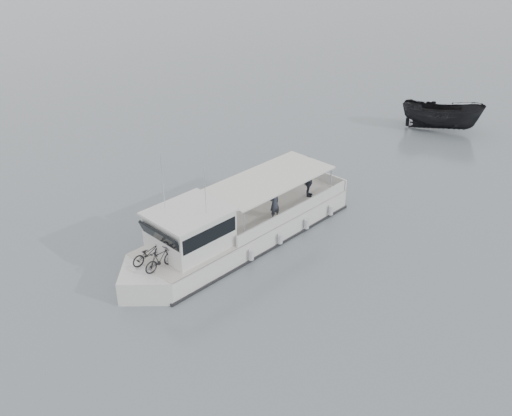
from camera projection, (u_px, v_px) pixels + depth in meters
ground at (151, 254)px, 27.42m from camera, size 1400.00×1400.00×0.00m
tour_boat at (230, 231)px, 27.48m from camera, size 13.65×6.78×5.77m
dark_motorboat at (442, 116)px, 41.58m from camera, size 5.54×5.69×2.23m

